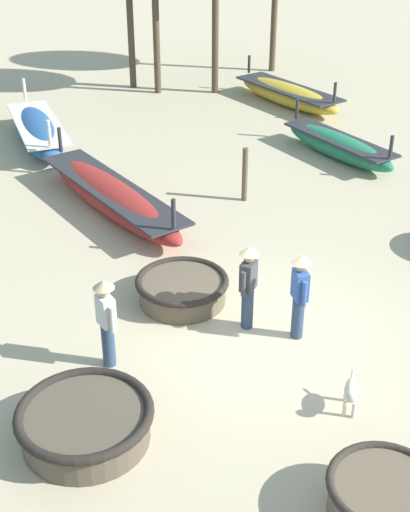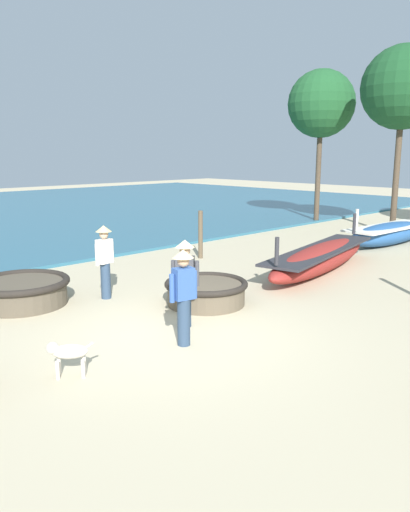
{
  "view_description": "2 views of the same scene",
  "coord_description": "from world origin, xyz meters",
  "px_view_note": "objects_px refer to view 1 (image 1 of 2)",
  "views": [
    {
      "loc": [
        -5.35,
        -9.08,
        7.57
      ],
      "look_at": [
        -0.52,
        1.73,
        0.92
      ],
      "focal_mm": 50.0,
      "sensor_mm": 36.0,
      "label": 1
    },
    {
      "loc": [
        6.51,
        -5.51,
        3.24
      ],
      "look_at": [
        -1.38,
        2.12,
        0.96
      ],
      "focal_mm": 35.0,
      "sensor_mm": 36.0,
      "label": 2
    }
  ],
  "objects_px": {
    "long_boat_red_hull": "(112,196)",
    "fisherman_by_coracle": "(248,282)",
    "coracle_front_right": "(384,498)",
    "coracle_nearest": "(182,288)",
    "long_boat_green_hull": "(339,146)",
    "fisherman_hauling": "(300,291)",
    "coracle_far_right": "(85,422)",
    "long_boat_white_hull": "(38,131)",
    "long_boat_blue_hull": "(288,94)",
    "fisherman_crouching": "(106,317)",
    "dog": "(351,392)",
    "mooring_post_shoreline": "(245,175)"
  },
  "relations": [
    {
      "from": "long_boat_blue_hull",
      "to": "fisherman_by_coracle",
      "type": "distance_m",
      "value": 13.64
    },
    {
      "from": "long_boat_white_hull",
      "to": "fisherman_by_coracle",
      "type": "distance_m",
      "value": 11.16
    },
    {
      "from": "long_boat_red_hull",
      "to": "fisherman_crouching",
      "type": "height_order",
      "value": "fisherman_crouching"
    },
    {
      "from": "coracle_nearest",
      "to": "dog",
      "type": "bearing_deg",
      "value": -73.54
    },
    {
      "from": "long_boat_green_hull",
      "to": "fisherman_crouching",
      "type": "relative_size",
      "value": 2.55
    },
    {
      "from": "mooring_post_shoreline",
      "to": "long_boat_green_hull",
      "type": "bearing_deg",
      "value": 21.74
    },
    {
      "from": "long_boat_green_hull",
      "to": "long_boat_blue_hull",
      "type": "bearing_deg",
      "value": 76.6
    },
    {
      "from": "mooring_post_shoreline",
      "to": "dog",
      "type": "bearing_deg",
      "value": -104.9
    },
    {
      "from": "coracle_nearest",
      "to": "long_boat_red_hull",
      "type": "distance_m",
      "value": 4.45
    },
    {
      "from": "long_boat_green_hull",
      "to": "fisherman_hauling",
      "type": "distance_m",
      "value": 9.07
    },
    {
      "from": "dog",
      "to": "mooring_post_shoreline",
      "type": "distance_m",
      "value": 7.94
    },
    {
      "from": "fisherman_hauling",
      "to": "mooring_post_shoreline",
      "type": "bearing_deg",
      "value": 72.4
    },
    {
      "from": "coracle_far_right",
      "to": "long_boat_white_hull",
      "type": "relative_size",
      "value": 0.43
    },
    {
      "from": "fisherman_by_coracle",
      "to": "fisherman_hauling",
      "type": "bearing_deg",
      "value": -43.55
    },
    {
      "from": "coracle_far_right",
      "to": "fisherman_by_coracle",
      "type": "height_order",
      "value": "fisherman_by_coracle"
    },
    {
      "from": "coracle_far_right",
      "to": "long_boat_blue_hull",
      "type": "bearing_deg",
      "value": 50.08
    },
    {
      "from": "coracle_far_right",
      "to": "fisherman_by_coracle",
      "type": "xyz_separation_m",
      "value": [
        3.49,
        1.62,
        0.64
      ]
    },
    {
      "from": "mooring_post_shoreline",
      "to": "coracle_front_right",
      "type": "bearing_deg",
      "value": -106.39
    },
    {
      "from": "dog",
      "to": "mooring_post_shoreline",
      "type": "bearing_deg",
      "value": 75.1
    },
    {
      "from": "long_boat_red_hull",
      "to": "long_boat_green_hull",
      "type": "bearing_deg",
      "value": 6.15
    },
    {
      "from": "coracle_front_right",
      "to": "fisherman_crouching",
      "type": "xyz_separation_m",
      "value": [
        -2.29,
        4.55,
        0.62
      ]
    },
    {
      "from": "coracle_front_right",
      "to": "fisherman_crouching",
      "type": "bearing_deg",
      "value": 116.67
    },
    {
      "from": "long_boat_white_hull",
      "to": "mooring_post_shoreline",
      "type": "bearing_deg",
      "value": -57.9
    },
    {
      "from": "long_boat_red_hull",
      "to": "fisherman_by_coracle",
      "type": "distance_m",
      "value": 5.81
    },
    {
      "from": "fisherman_by_coracle",
      "to": "mooring_post_shoreline",
      "type": "distance_m",
      "value": 5.56
    },
    {
      "from": "long_boat_red_hull",
      "to": "mooring_post_shoreline",
      "type": "bearing_deg",
      "value": -13.22
    },
    {
      "from": "coracle_front_right",
      "to": "coracle_nearest",
      "type": "xyz_separation_m",
      "value": [
        -0.4,
        5.88,
        -0.05
      ]
    },
    {
      "from": "long_boat_green_hull",
      "to": "dog",
      "type": "xyz_separation_m",
      "value": [
        -5.83,
        -9.18,
        0.02
      ]
    },
    {
      "from": "long_boat_white_hull",
      "to": "long_boat_blue_hull",
      "type": "distance_m",
      "value": 8.8
    },
    {
      "from": "coracle_nearest",
      "to": "long_boat_green_hull",
      "type": "relative_size",
      "value": 0.43
    },
    {
      "from": "long_boat_green_hull",
      "to": "long_boat_white_hull",
      "type": "bearing_deg",
      "value": 148.96
    },
    {
      "from": "coracle_far_right",
      "to": "dog",
      "type": "bearing_deg",
      "value": -15.31
    },
    {
      "from": "coracle_front_right",
      "to": "fisherman_hauling",
      "type": "distance_m",
      "value": 4.13
    },
    {
      "from": "long_boat_red_hull",
      "to": "dog",
      "type": "relative_size",
      "value": 10.49
    },
    {
      "from": "coracle_far_right",
      "to": "long_boat_green_hull",
      "type": "height_order",
      "value": "long_boat_green_hull"
    },
    {
      "from": "coracle_front_right",
      "to": "dog",
      "type": "height_order",
      "value": "coracle_front_right"
    },
    {
      "from": "mooring_post_shoreline",
      "to": "coracle_nearest",
      "type": "bearing_deg",
      "value": -131.06
    },
    {
      "from": "long_boat_white_hull",
      "to": "mooring_post_shoreline",
      "type": "height_order",
      "value": "long_boat_white_hull"
    },
    {
      "from": "coracle_far_right",
      "to": "fisherman_hauling",
      "type": "xyz_separation_m",
      "value": [
        4.17,
        0.98,
        0.64
      ]
    },
    {
      "from": "long_boat_blue_hull",
      "to": "fisherman_crouching",
      "type": "height_order",
      "value": "fisherman_crouching"
    },
    {
      "from": "coracle_nearest",
      "to": "coracle_front_right",
      "type": "bearing_deg",
      "value": -86.12
    },
    {
      "from": "dog",
      "to": "coracle_far_right",
      "type": "bearing_deg",
      "value": 164.69
    },
    {
      "from": "long_boat_red_hull",
      "to": "dog",
      "type": "distance_m",
      "value": 8.51
    },
    {
      "from": "long_boat_white_hull",
      "to": "coracle_nearest",
      "type": "bearing_deg",
      "value": -86.45
    },
    {
      "from": "fisherman_hauling",
      "to": "fisherman_crouching",
      "type": "xyz_separation_m",
      "value": [
        -3.32,
        0.6,
        0.0
      ]
    },
    {
      "from": "dog",
      "to": "long_boat_blue_hull",
      "type": "bearing_deg",
      "value": 63.61
    },
    {
      "from": "fisherman_crouching",
      "to": "mooring_post_shoreline",
      "type": "relative_size",
      "value": 1.21
    },
    {
      "from": "coracle_far_right",
      "to": "long_boat_red_hull",
      "type": "height_order",
      "value": "long_boat_red_hull"
    },
    {
      "from": "fisherman_hauling",
      "to": "coracle_front_right",
      "type": "bearing_deg",
      "value": -104.66
    },
    {
      "from": "long_boat_white_hull",
      "to": "fisherman_hauling",
      "type": "bearing_deg",
      "value": -80.12
    }
  ]
}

